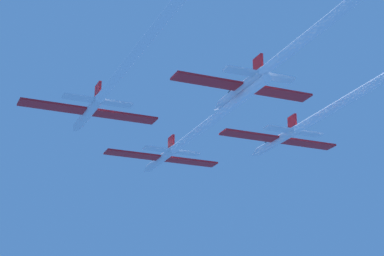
# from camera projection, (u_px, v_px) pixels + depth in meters

# --- Properties ---
(jet_lead) EXTENTS (18.65, 43.65, 3.09)m
(jet_lead) POSITION_uv_depth(u_px,v_px,m) (185.00, 141.00, 103.67)
(jet_lead) COLOR white
(jet_left_wing) EXTENTS (18.65, 48.30, 3.09)m
(jet_left_wing) POSITION_uv_depth(u_px,v_px,m) (115.00, 80.00, 83.25)
(jet_left_wing) COLOR white
(jet_right_wing) EXTENTS (18.65, 47.62, 3.09)m
(jet_right_wing) POSITION_uv_depth(u_px,v_px,m) (320.00, 115.00, 94.88)
(jet_right_wing) COLOR white
(jet_slot) EXTENTS (18.65, 44.90, 3.09)m
(jet_slot) POSITION_uv_depth(u_px,v_px,m) (284.00, 55.00, 78.58)
(jet_slot) COLOR white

